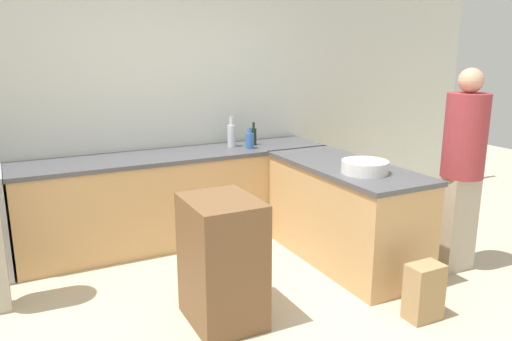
{
  "coord_description": "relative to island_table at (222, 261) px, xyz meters",
  "views": [
    {
      "loc": [
        -1.44,
        -2.77,
        1.87
      ],
      "look_at": [
        0.28,
        0.63,
        0.93
      ],
      "focal_mm": 35.0,
      "sensor_mm": 36.0,
      "label": 1
    }
  ],
  "objects": [
    {
      "name": "ground_plane",
      "position": [
        0.22,
        -0.16,
        -0.45
      ],
      "size": [
        14.0,
        14.0,
        0.0
      ],
      "primitive_type": "plane",
      "color": "beige"
    },
    {
      "name": "wall_back",
      "position": [
        0.22,
        1.93,
        0.9
      ],
      "size": [
        8.0,
        0.06,
        2.7
      ],
      "color": "silver",
      "rests_on": "ground_plane"
    },
    {
      "name": "counter_back",
      "position": [
        0.22,
        1.58,
        -0.0
      ],
      "size": [
        3.01,
        0.66,
        0.88
      ],
      "color": "tan",
      "rests_on": "ground_plane"
    },
    {
      "name": "counter_peninsula",
      "position": [
        1.38,
        0.47,
        -0.0
      ],
      "size": [
        0.69,
        1.63,
        0.88
      ],
      "color": "tan",
      "rests_on": "ground_plane"
    },
    {
      "name": "island_table",
      "position": [
        0.0,
        0.0,
        0.0
      ],
      "size": [
        0.46,
        0.58,
        0.89
      ],
      "color": "brown",
      "rests_on": "ground_plane"
    },
    {
      "name": "mixing_bowl",
      "position": [
        1.33,
        0.16,
        0.49
      ],
      "size": [
        0.38,
        0.38,
        0.1
      ],
      "color": "white",
      "rests_on": "counter_peninsula"
    },
    {
      "name": "wine_bottle_dark",
      "position": [
        1.06,
        1.63,
        0.53
      ],
      "size": [
        0.06,
        0.06,
        0.24
      ],
      "color": "black",
      "rests_on": "counter_back"
    },
    {
      "name": "water_bottle_blue",
      "position": [
        0.94,
        1.48,
        0.52
      ],
      "size": [
        0.08,
        0.08,
        0.21
      ],
      "color": "#386BB7",
      "rests_on": "counter_back"
    },
    {
      "name": "vinegar_bottle_clear",
      "position": [
        0.82,
        1.65,
        0.56
      ],
      "size": [
        0.08,
        0.08,
        0.31
      ],
      "color": "silver",
      "rests_on": "counter_back"
    },
    {
      "name": "person_at_peninsula",
      "position": [
        2.11,
        -0.13,
        0.48
      ],
      "size": [
        0.34,
        0.34,
        1.71
      ],
      "color": "#ADA38E",
      "rests_on": "ground_plane"
    },
    {
      "name": "paper_bag",
      "position": [
        1.27,
        -0.62,
        -0.24
      ],
      "size": [
        0.25,
        0.17,
        0.41
      ],
      "color": "#A88456",
      "rests_on": "ground_plane"
    }
  ]
}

